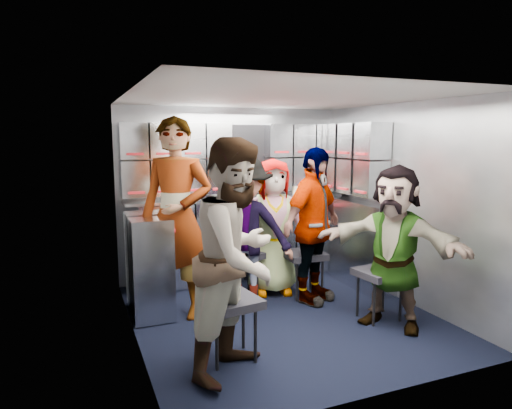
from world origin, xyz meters
name	(u,v)px	position (x,y,z in m)	size (l,w,h in m)	color
floor	(282,316)	(0.00, 0.00, 0.00)	(3.00, 3.00, 0.00)	black
wall_back	(232,193)	(0.00, 1.50, 1.05)	(2.80, 0.04, 2.10)	gray
wall_left	(132,221)	(-1.40, 0.00, 1.05)	(0.04, 3.00, 2.10)	gray
wall_right	(402,203)	(1.40, 0.00, 1.05)	(0.04, 3.00, 2.10)	gray
ceiling	(284,97)	(0.00, 0.00, 2.10)	(2.80, 3.00, 0.02)	silver
cart_bank_back	(238,240)	(0.00, 1.29, 0.49)	(2.68, 0.38, 0.99)	#9FA4AF
cart_bank_left	(149,265)	(-1.19, 0.56, 0.49)	(0.38, 0.76, 0.99)	#9FA4AF
counter	(237,198)	(0.00, 1.29, 1.01)	(2.68, 0.42, 0.03)	#B3B6BB
locker_bank_back	(235,158)	(0.00, 1.35, 1.49)	(2.68, 0.28, 0.82)	#9FA4AF
locker_bank_right	(354,159)	(1.25, 0.70, 1.49)	(0.28, 1.00, 0.82)	#9FA4AF
right_cabinet	(356,242)	(1.25, 0.60, 0.50)	(0.28, 1.20, 1.00)	#9FA4AF
coffee_niche	(248,159)	(0.18, 1.41, 1.47)	(0.46, 0.16, 0.84)	black
red_latch_strip	(243,211)	(0.00, 1.09, 0.88)	(2.60, 0.02, 0.03)	maroon
jump_seat_near_left	(230,305)	(-0.75, -0.63, 0.44)	(0.48, 0.46, 0.50)	black
jump_seat_mid_left	(239,258)	(-0.21, 0.66, 0.45)	(0.53, 0.52, 0.50)	black
jump_seat_center	(266,254)	(0.20, 0.86, 0.40)	(0.49, 0.48, 0.45)	black
jump_seat_mid_right	(304,257)	(0.47, 0.44, 0.44)	(0.44, 0.42, 0.50)	black
jump_seat_near_right	(380,275)	(0.83, -0.41, 0.43)	(0.45, 0.43, 0.49)	black
attendant_standing	(177,218)	(-0.93, 0.43, 0.97)	(0.71, 0.46, 1.94)	black
attendant_arc_a	(238,257)	(-0.75, -0.81, 0.87)	(0.85, 0.66, 1.74)	black
attendant_arc_b	(245,231)	(-0.21, 0.48, 0.77)	(1.00, 0.57, 1.54)	black
attendant_arc_c	(273,227)	(0.20, 0.68, 0.75)	(0.74, 0.48, 1.51)	black
attendant_arc_d	(313,226)	(0.47, 0.26, 0.82)	(0.96, 0.40, 1.64)	black
attendant_arc_e	(394,247)	(0.83, -0.59, 0.75)	(1.39, 0.44, 1.50)	black
bottle_left	(220,187)	(-0.23, 1.24, 1.16)	(0.07, 0.07, 0.25)	white
bottle_mid	(216,187)	(-0.29, 1.24, 1.16)	(0.06, 0.06, 0.25)	white
bottle_right	(273,185)	(0.45, 1.24, 1.15)	(0.07, 0.07, 0.25)	white
cup_left	(172,196)	(-0.81, 1.23, 1.08)	(0.07, 0.07, 0.11)	tan
cup_right	(295,190)	(0.75, 1.23, 1.08)	(0.07, 0.07, 0.10)	tan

